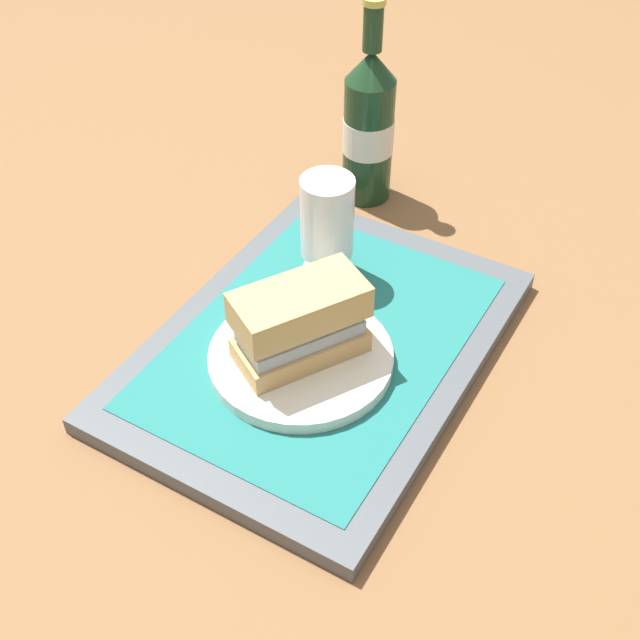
{
  "coord_description": "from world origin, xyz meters",
  "views": [
    {
      "loc": [
        -0.54,
        -0.32,
        0.63
      ],
      "look_at": [
        0.0,
        0.0,
        0.05
      ],
      "focal_mm": 46.44,
      "sensor_mm": 36.0,
      "label": 1
    }
  ],
  "objects_px": {
    "plate": "(301,358)",
    "beer_glass": "(327,225)",
    "beer_bottle": "(369,125)",
    "sandwich": "(303,321)"
  },
  "relations": [
    {
      "from": "plate",
      "to": "beer_glass",
      "type": "height_order",
      "value": "beer_glass"
    },
    {
      "from": "beer_glass",
      "to": "beer_bottle",
      "type": "relative_size",
      "value": 0.47
    },
    {
      "from": "beer_glass",
      "to": "plate",
      "type": "bearing_deg",
      "value": -160.4
    },
    {
      "from": "sandwich",
      "to": "beer_bottle",
      "type": "bearing_deg",
      "value": 47.93
    },
    {
      "from": "plate",
      "to": "beer_bottle",
      "type": "height_order",
      "value": "beer_bottle"
    },
    {
      "from": "plate",
      "to": "beer_bottle",
      "type": "bearing_deg",
      "value": 16.68
    },
    {
      "from": "sandwich",
      "to": "plate",
      "type": "bearing_deg",
      "value": -180.0
    },
    {
      "from": "sandwich",
      "to": "beer_bottle",
      "type": "height_order",
      "value": "beer_bottle"
    },
    {
      "from": "sandwich",
      "to": "beer_glass",
      "type": "xyz_separation_m",
      "value": [
        0.14,
        0.05,
        0.01
      ]
    },
    {
      "from": "sandwich",
      "to": "beer_glass",
      "type": "distance_m",
      "value": 0.15
    }
  ]
}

